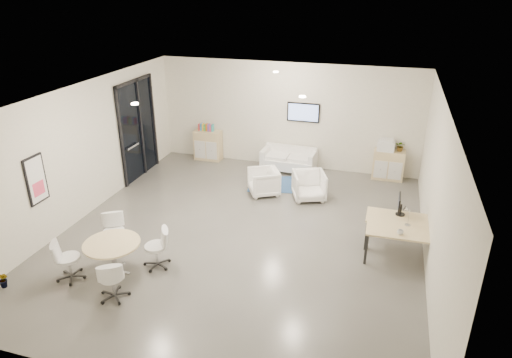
{
  "coord_description": "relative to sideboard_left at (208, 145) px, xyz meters",
  "views": [
    {
      "loc": [
        2.93,
        -8.64,
        5.39
      ],
      "look_at": [
        0.24,
        0.4,
        1.25
      ],
      "focal_mm": 32.0,
      "sensor_mm": 36.0,
      "label": 1
    }
  ],
  "objects": [
    {
      "name": "desk_front",
      "position": [
        5.99,
        -4.35,
        0.17
      ],
      "size": [
        1.41,
        0.72,
        0.73
      ],
      "rotation": [
        0.0,
        0.0,
        0.02
      ],
      "color": "tan",
      "rests_on": "room_shell"
    },
    {
      "name": "ceiling_spots",
      "position": [
        2.33,
        -3.42,
        2.7
      ],
      "size": [
        3.14,
        4.14,
        0.03
      ],
      "color": "#FFEAC6",
      "rests_on": "room_shell"
    },
    {
      "name": "wall_tv",
      "position": [
        3.03,
        0.21,
        1.27
      ],
      "size": [
        0.98,
        0.06,
        0.58
      ],
      "color": "black",
      "rests_on": "room_shell"
    },
    {
      "name": "plant_cabinet",
      "position": [
        5.91,
        0.04,
        0.52
      ],
      "size": [
        0.33,
        0.35,
        0.24
      ],
      "primitive_type": "imported",
      "rotation": [
        0.0,
        0.0,
        -0.18
      ],
      "color": "#3F7F3F",
      "rests_on": "sideboard_right"
    },
    {
      "name": "sideboard_right",
      "position": [
        5.64,
        0.01,
        -0.04
      ],
      "size": [
        0.88,
        0.43,
        0.88
      ],
      "color": "tan",
      "rests_on": "room_shell"
    },
    {
      "name": "books",
      "position": [
        -0.04,
        0.0,
        0.59
      ],
      "size": [
        0.49,
        0.14,
        0.22
      ],
      "color": "red",
      "rests_on": "sideboard_left"
    },
    {
      "name": "armchair_right",
      "position": [
        3.67,
        -1.97,
        -0.06
      ],
      "size": [
        1.03,
        1.0,
        0.83
      ],
      "primitive_type": "imported",
      "rotation": [
        0.0,
        0.0,
        0.37
      ],
      "color": "white",
      "rests_on": "room_shell"
    },
    {
      "name": "blue_rug",
      "position": [
        2.69,
        -1.3,
        -0.47
      ],
      "size": [
        1.92,
        1.48,
        0.01
      ],
      "primitive_type": "cube",
      "rotation": [
        0.0,
        0.0,
        0.21
      ],
      "color": "navy",
      "rests_on": "room_shell"
    },
    {
      "name": "meeting_chairs",
      "position": [
        0.57,
        -6.37,
        -0.07
      ],
      "size": [
        2.21,
        2.21,
        0.82
      ],
      "color": "white",
      "rests_on": "room_shell"
    },
    {
      "name": "sideboard_left",
      "position": [
        0.0,
        0.0,
        0.0
      ],
      "size": [
        0.86,
        0.44,
        0.96
      ],
      "color": "tan",
      "rests_on": "room_shell"
    },
    {
      "name": "glass_door",
      "position": [
        -1.43,
        -1.74,
        1.02
      ],
      "size": [
        0.09,
        1.9,
        2.85
      ],
      "color": "black",
      "rests_on": "room_shell"
    },
    {
      "name": "armchair_left",
      "position": [
        2.44,
        -2.02,
        -0.09
      ],
      "size": [
        0.99,
        1.01,
        0.78
      ],
      "primitive_type": "imported",
      "rotation": [
        0.0,
        0.0,
        -1.07
      ],
      "color": "white",
      "rests_on": "room_shell"
    },
    {
      "name": "desk_rear",
      "position": [
        5.96,
        -3.81,
        0.17
      ],
      "size": [
        1.4,
        0.71,
        0.73
      ],
      "rotation": [
        0.0,
        0.0,
        -0.01
      ],
      "color": "tan",
      "rests_on": "room_shell"
    },
    {
      "name": "plant_floor",
      "position": [
        -1.17,
        -7.42,
        -0.4
      ],
      "size": [
        0.2,
        0.35,
        0.15
      ],
      "primitive_type": "imported",
      "rotation": [
        0.0,
        0.0,
        0.05
      ],
      "color": "#3F7F3F",
      "rests_on": "room_shell"
    },
    {
      "name": "printer",
      "position": [
        5.51,
        0.01,
        0.56
      ],
      "size": [
        0.5,
        0.42,
        0.34
      ],
      "rotation": [
        0.0,
        0.0,
        -0.05
      ],
      "color": "white",
      "rests_on": "sideboard_right"
    },
    {
      "name": "artwork",
      "position": [
        -1.44,
        -5.85,
        1.07
      ],
      "size": [
        0.05,
        0.54,
        1.04
      ],
      "color": "black",
      "rests_on": "room_shell"
    },
    {
      "name": "round_table",
      "position": [
        0.57,
        -6.37,
        0.11
      ],
      "size": [
        1.11,
        1.11,
        0.67
      ],
      "color": "tan",
      "rests_on": "room_shell"
    },
    {
      "name": "room_shell",
      "position": [
        2.53,
        -4.25,
        1.12
      ],
      "size": [
        9.6,
        10.6,
        4.8
      ],
      "color": "#514E49",
      "rests_on": "ground"
    },
    {
      "name": "monitor",
      "position": [
        5.92,
        -3.66,
        0.48
      ],
      "size": [
        0.2,
        0.5,
        0.44
      ],
      "color": "black",
      "rests_on": "desk_rear"
    },
    {
      "name": "loveseat",
      "position": [
        2.72,
        -0.16,
        -0.15
      ],
      "size": [
        1.64,
        0.88,
        0.6
      ],
      "rotation": [
        0.0,
        0.0,
        -0.05
      ],
      "color": "white",
      "rests_on": "room_shell"
    },
    {
      "name": "cup",
      "position": [
        5.96,
        -4.53,
        0.31
      ],
      "size": [
        0.14,
        0.12,
        0.12
      ],
      "primitive_type": "imported",
      "rotation": [
        0.0,
        0.0,
        0.26
      ],
      "color": "white",
      "rests_on": "desk_front"
    }
  ]
}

